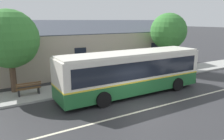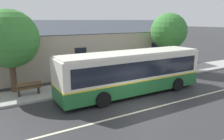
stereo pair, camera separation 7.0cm
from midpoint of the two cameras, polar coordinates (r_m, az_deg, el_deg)
ground_plane at (r=13.42m, az=8.99°, el=-10.17°), size 300.00×300.00×0.00m
sidewalk_far at (r=18.13m, az=-3.14°, el=-3.63°), size 60.00×3.00×0.15m
lane_divider_stripe at (r=13.42m, az=8.99°, el=-10.16°), size 60.00×0.16×0.01m
community_building at (r=23.78m, az=-12.06°, el=4.98°), size 25.92×8.14×6.27m
transit_bus at (r=15.64m, az=5.08°, el=-0.38°), size 10.96×2.81×3.06m
bench_by_building at (r=16.23m, az=-21.05°, el=-4.67°), size 1.64×0.51×0.94m
bench_down_street at (r=16.82m, az=-6.96°, el=-3.25°), size 1.87×0.51×0.94m
street_tree_primary at (r=23.09m, az=14.53°, el=9.35°), size 3.64×3.64×5.96m
street_tree_secondary at (r=16.75m, az=-25.02°, el=7.00°), size 4.07×4.07×6.00m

